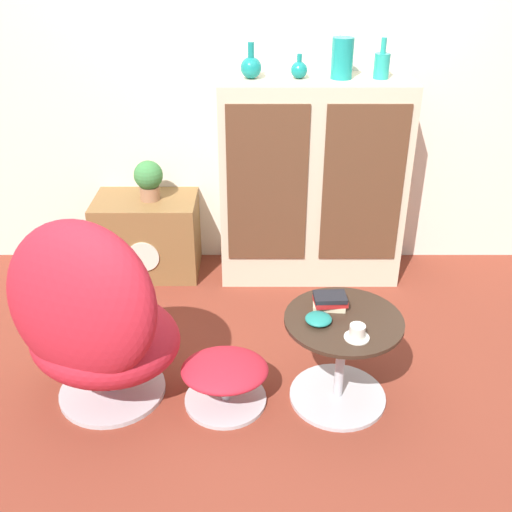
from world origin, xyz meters
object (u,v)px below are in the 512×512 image
(vase_inner_right, at_px, (340,58))
(bowl, at_px, (316,319))
(egg_chair, at_px, (91,322))
(coffee_table, at_px, (339,356))
(vase_inner_left, at_px, (296,69))
(ottoman, at_px, (223,376))
(tv_console, at_px, (146,236))
(vase_rightmost, at_px, (379,65))
(sideboard, at_px, (309,182))
(book_stack, at_px, (328,301))
(vase_leftmost, at_px, (248,67))
(potted_plant, at_px, (146,179))
(teacup, at_px, (355,333))

(vase_inner_right, xyz_separation_m, bowl, (-0.20, -1.25, -0.88))
(egg_chair, distance_m, coffee_table, 1.14)
(vase_inner_left, bearing_deg, ottoman, -107.22)
(vase_inner_right, relative_size, bowl, 1.86)
(vase_inner_left, distance_m, vase_inner_right, 0.24)
(tv_console, relative_size, vase_rightmost, 2.90)
(sideboard, xyz_separation_m, book_stack, (-0.00, -1.13, -0.13))
(sideboard, xyz_separation_m, vase_rightmost, (0.36, 0.00, 0.70))
(ottoman, xyz_separation_m, vase_leftmost, (0.12, 1.25, 1.16))
(vase_inner_left, relative_size, bowl, 1.13)
(vase_inner_left, distance_m, book_stack, 1.39)
(egg_chair, bearing_deg, coffee_table, 1.18)
(vase_inner_left, bearing_deg, tv_console, 179.79)
(potted_plant, bearing_deg, egg_chair, -92.95)
(bowl, bearing_deg, potted_plant, 126.59)
(sideboard, xyz_separation_m, tv_console, (-1.04, 0.01, -0.37))
(vase_rightmost, relative_size, teacup, 2.02)
(tv_console, distance_m, teacup, 1.79)
(vase_rightmost, bearing_deg, book_stack, -107.74)
(sideboard, bearing_deg, vase_inner_right, 1.61)
(egg_chair, distance_m, vase_inner_right, 1.95)
(vase_leftmost, xyz_separation_m, vase_inner_left, (0.27, 0.00, -0.02))
(vase_inner_left, xyz_separation_m, vase_rightmost, (0.46, 0.00, 0.03))
(coffee_table, distance_m, vase_inner_left, 1.62)
(vase_rightmost, distance_m, teacup, 1.63)
(tv_console, xyz_separation_m, coffee_table, (1.09, -1.23, -0.00))
(tv_console, xyz_separation_m, egg_chair, (-0.03, -1.25, 0.21))
(egg_chair, distance_m, vase_inner_left, 1.78)
(egg_chair, distance_m, teacup, 1.16)
(vase_rightmost, bearing_deg, tv_console, 179.86)
(coffee_table, height_order, potted_plant, potted_plant)
(vase_inner_left, height_order, vase_rightmost, vase_rightmost)
(tv_console, height_order, egg_chair, egg_chair)
(coffee_table, xyz_separation_m, teacup, (0.04, -0.14, 0.24))
(sideboard, height_order, egg_chair, sideboard)
(sideboard, relative_size, book_stack, 7.88)
(vase_inner_left, height_order, book_stack, vase_inner_left)
(potted_plant, xyz_separation_m, bowl, (0.93, -1.26, -0.17))
(egg_chair, height_order, teacup, egg_chair)
(sideboard, height_order, vase_inner_right, vase_inner_right)
(vase_inner_left, height_order, vase_inner_right, vase_inner_right)
(coffee_table, distance_m, book_stack, 0.27)
(potted_plant, height_order, bowl, potted_plant)
(vase_inner_right, bearing_deg, egg_chair, -133.88)
(sideboard, xyz_separation_m, vase_inner_right, (0.14, 0.00, 0.73))
(coffee_table, bearing_deg, potted_plant, 130.54)
(ottoman, bearing_deg, egg_chair, -179.99)
(egg_chair, xyz_separation_m, vase_rightmost, (1.42, 1.25, 0.86))
(vase_inner_right, bearing_deg, ottoman, -116.56)
(sideboard, height_order, bowl, sideboard)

